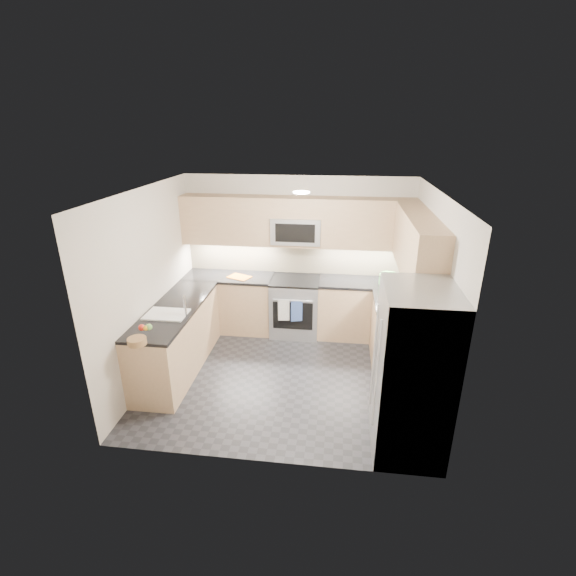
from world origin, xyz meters
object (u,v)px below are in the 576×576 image
object	(u,v)px
utensil_bowl	(389,279)
fruit_basket	(137,341)
refrigerator	(412,372)
cutting_board	(239,277)
microwave	(296,230)
gas_range	(295,307)

from	to	relation	value
utensil_bowl	fruit_basket	bearing A→B (deg)	-142.88
refrigerator	cutting_board	distance (m)	3.35
refrigerator	fruit_basket	world-z (taller)	refrigerator
microwave	utensil_bowl	xyz separation A→B (m)	(1.44, -0.18, -0.68)
refrigerator	cutting_board	size ratio (longest dim) A/B	5.24
cutting_board	fruit_basket	size ratio (longest dim) A/B	1.65
utensil_bowl	cutting_board	world-z (taller)	utensil_bowl
microwave	gas_range	bearing A→B (deg)	-90.00
refrigerator	microwave	bearing A→B (deg)	119.62
cutting_board	refrigerator	bearing A→B (deg)	-45.53
cutting_board	gas_range	bearing A→B (deg)	2.28
gas_range	cutting_board	xyz separation A→B (m)	(-0.90, -0.04, 0.49)
utensil_bowl	cutting_board	size ratio (longest dim) A/B	0.85
refrigerator	utensil_bowl	bearing A→B (deg)	90.27
microwave	cutting_board	bearing A→B (deg)	-169.84
microwave	cutting_board	distance (m)	1.18
refrigerator	cutting_board	world-z (taller)	refrigerator
utensil_bowl	gas_range	bearing A→B (deg)	177.80
gas_range	microwave	size ratio (longest dim) A/B	1.20
cutting_board	fruit_basket	world-z (taller)	fruit_basket
fruit_basket	refrigerator	bearing A→B (deg)	-2.48
refrigerator	cutting_board	xyz separation A→B (m)	(-2.35, 2.39, 0.05)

